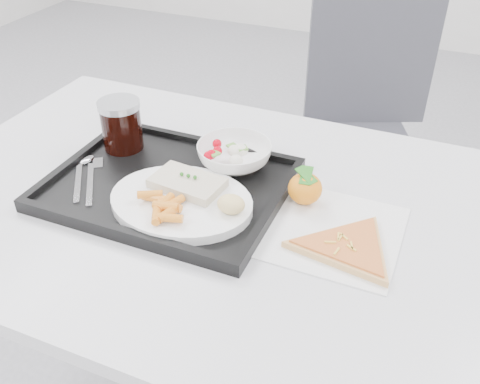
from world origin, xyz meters
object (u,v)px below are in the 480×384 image
(table, at_px, (215,227))
(dinner_plate, at_px, (181,202))
(salad_bowl, at_px, (234,155))
(tray, at_px, (169,186))
(cola_glass, at_px, (121,124))
(pizza_slice, at_px, (348,247))
(chair, at_px, (358,116))
(tangerine, at_px, (305,188))

(table, height_order, dinner_plate, dinner_plate)
(table, distance_m, salad_bowl, 0.15)
(tray, xyz_separation_m, salad_bowl, (0.09, 0.11, 0.03))
(cola_glass, height_order, pizza_slice, cola_glass)
(cola_glass, xyz_separation_m, pizza_slice, (0.53, -0.13, -0.06))
(tray, bearing_deg, chair, 76.80)
(dinner_plate, distance_m, salad_bowl, 0.17)
(salad_bowl, height_order, tangerine, tangerine)
(table, bearing_deg, pizza_slice, -10.17)
(dinner_plate, height_order, pizza_slice, dinner_plate)
(salad_bowl, relative_size, cola_glass, 1.41)
(salad_bowl, bearing_deg, pizza_slice, -29.79)
(salad_bowl, xyz_separation_m, cola_glass, (-0.25, -0.03, 0.03))
(chair, distance_m, tray, 0.93)
(cola_glass, bearing_deg, table, -18.12)
(salad_bowl, bearing_deg, tray, -129.35)
(table, distance_m, tray, 0.12)
(tray, height_order, tangerine, tangerine)
(dinner_plate, bearing_deg, tangerine, 29.68)
(chair, distance_m, pizza_slice, 0.96)
(table, height_order, tangerine, tangerine)
(table, relative_size, dinner_plate, 4.44)
(table, relative_size, tangerine, 14.84)
(salad_bowl, xyz_separation_m, tangerine, (0.17, -0.05, -0.00))
(tray, height_order, pizza_slice, tray)
(tray, bearing_deg, dinner_plate, -43.38)
(table, bearing_deg, cola_glass, 161.88)
(chair, height_order, tray, chair)
(chair, relative_size, dinner_plate, 3.44)
(chair, bearing_deg, table, -97.19)
(pizza_slice, bearing_deg, cola_glass, 165.94)
(chair, xyz_separation_m, cola_glass, (-0.36, -0.79, 0.28))
(tray, bearing_deg, cola_glass, 151.11)
(chair, bearing_deg, tray, -103.20)
(chair, bearing_deg, dinner_plate, -98.95)
(tray, relative_size, tangerine, 5.57)
(tangerine, bearing_deg, cola_glass, 176.14)
(dinner_plate, relative_size, cola_glass, 2.50)
(table, xyz_separation_m, tangerine, (0.16, 0.05, 0.10))
(table, height_order, salad_bowl, salad_bowl)
(tray, relative_size, salad_bowl, 2.96)
(salad_bowl, bearing_deg, tangerine, -18.04)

